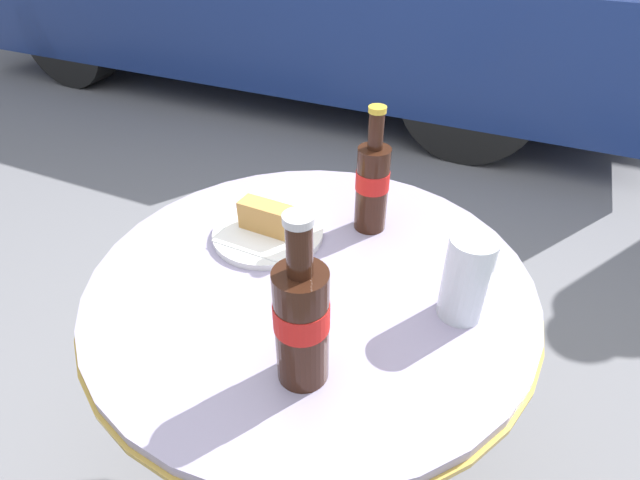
{
  "coord_description": "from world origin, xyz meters",
  "views": [
    {
      "loc": [
        0.29,
        -0.58,
        1.23
      ],
      "look_at": [
        0.0,
        0.04,
        0.73
      ],
      "focal_mm": 28.0,
      "sensor_mm": 36.0,
      "label": 1
    }
  ],
  "objects_px": {
    "cola_bottle_left": "(372,184)",
    "lunch_plate_near": "(268,229)",
    "cola_bottle_right": "(302,320)",
    "drinking_glass": "(466,281)",
    "bistro_table": "(312,331)"
  },
  "relations": [
    {
      "from": "cola_bottle_left",
      "to": "lunch_plate_near",
      "type": "relative_size",
      "value": 1.16
    },
    {
      "from": "cola_bottle_right",
      "to": "drinking_glass",
      "type": "relative_size",
      "value": 1.84
    },
    {
      "from": "lunch_plate_near",
      "to": "cola_bottle_left",
      "type": "bearing_deg",
      "value": 34.12
    },
    {
      "from": "bistro_table",
      "to": "drinking_glass",
      "type": "relative_size",
      "value": 5.43
    },
    {
      "from": "cola_bottle_right",
      "to": "lunch_plate_near",
      "type": "xyz_separation_m",
      "value": [
        -0.2,
        0.26,
        -0.09
      ]
    },
    {
      "from": "bistro_table",
      "to": "drinking_glass",
      "type": "height_order",
      "value": "drinking_glass"
    },
    {
      "from": "bistro_table",
      "to": "lunch_plate_near",
      "type": "distance_m",
      "value": 0.21
    },
    {
      "from": "bistro_table",
      "to": "cola_bottle_left",
      "type": "xyz_separation_m",
      "value": [
        0.04,
        0.18,
        0.23
      ]
    },
    {
      "from": "cola_bottle_left",
      "to": "lunch_plate_near",
      "type": "distance_m",
      "value": 0.21
    },
    {
      "from": "bistro_table",
      "to": "drinking_glass",
      "type": "distance_m",
      "value": 0.32
    },
    {
      "from": "bistro_table",
      "to": "cola_bottle_right",
      "type": "distance_m",
      "value": 0.32
    },
    {
      "from": "cola_bottle_left",
      "to": "lunch_plate_near",
      "type": "xyz_separation_m",
      "value": [
        -0.16,
        -0.11,
        -0.08
      ]
    },
    {
      "from": "cola_bottle_right",
      "to": "bistro_table",
      "type": "bearing_deg",
      "value": 112.83
    },
    {
      "from": "cola_bottle_right",
      "to": "drinking_glass",
      "type": "xyz_separation_m",
      "value": [
        0.17,
        0.21,
        -0.04
      ]
    },
    {
      "from": "drinking_glass",
      "to": "lunch_plate_near",
      "type": "relative_size",
      "value": 0.67
    }
  ]
}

